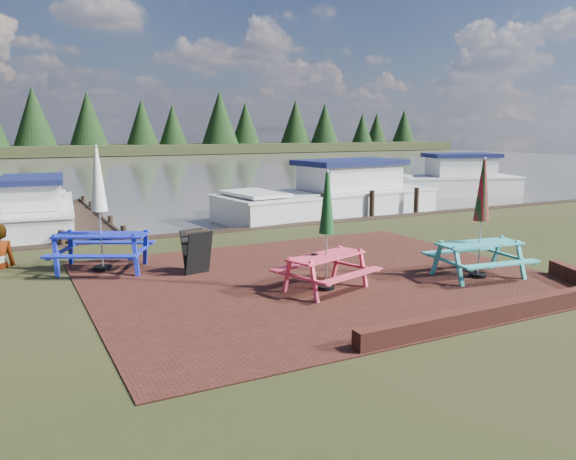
% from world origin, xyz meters
% --- Properties ---
extents(ground, '(120.00, 120.00, 0.00)m').
position_xyz_m(ground, '(0.00, 0.00, 0.00)').
color(ground, black).
rests_on(ground, ground).
extents(paving, '(9.00, 7.50, 0.02)m').
position_xyz_m(paving, '(0.00, 1.00, 0.01)').
color(paving, '#381811').
rests_on(paving, ground).
extents(brick_wall, '(6.21, 1.79, 0.30)m').
position_xyz_m(brick_wall, '(2.15, -2.42, 0.15)').
color(brick_wall, '#4C1E16').
rests_on(brick_wall, ground).
extents(water, '(120.00, 60.00, 0.02)m').
position_xyz_m(water, '(0.00, 37.00, 0.00)').
color(water, '#424039').
rests_on(water, ground).
extents(far_treeline, '(120.00, 10.00, 8.10)m').
position_xyz_m(far_treeline, '(0.00, 66.00, 3.28)').
color(far_treeline, black).
rests_on(far_treeline, ground).
extents(picnic_table_teal, '(1.93, 1.76, 2.43)m').
position_xyz_m(picnic_table_teal, '(2.96, -0.45, 0.85)').
color(picnic_table_teal, teal).
rests_on(picnic_table_teal, ground).
extents(picnic_table_red, '(1.98, 1.87, 2.25)m').
position_xyz_m(picnic_table_red, '(-0.29, 0.19, 0.79)').
color(picnic_table_red, '#E03953').
rests_on(picnic_table_red, ground).
extents(picnic_table_blue, '(2.48, 2.39, 2.66)m').
position_xyz_m(picnic_table_blue, '(-3.80, 3.68, 0.93)').
color(picnic_table_blue, '#1623A9').
rests_on(picnic_table_blue, ground).
extents(chalkboard, '(0.61, 0.67, 0.92)m').
position_xyz_m(chalkboard, '(-2.07, 2.51, 0.48)').
color(chalkboard, black).
rests_on(chalkboard, ground).
extents(jetty, '(1.76, 9.08, 1.00)m').
position_xyz_m(jetty, '(-3.50, 11.28, 0.11)').
color(jetty, black).
rests_on(jetty, ground).
extents(boat_jetty, '(2.94, 6.86, 1.93)m').
position_xyz_m(boat_jetty, '(-4.68, 11.08, 0.38)').
color(boat_jetty, silver).
rests_on(boat_jetty, ground).
extents(boat_near, '(8.74, 3.85, 2.29)m').
position_xyz_m(boat_near, '(5.32, 9.02, 0.48)').
color(boat_near, silver).
rests_on(boat_near, ground).
extents(boat_far, '(7.65, 4.64, 2.25)m').
position_xyz_m(boat_far, '(13.95, 12.30, 0.47)').
color(boat_far, silver).
rests_on(boat_far, ground).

